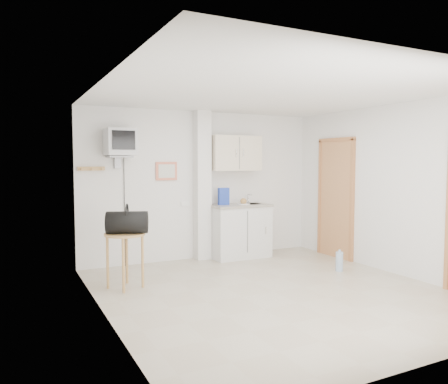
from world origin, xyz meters
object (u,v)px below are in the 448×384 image
round_table (125,242)px  water_bottle (339,261)px  crt_television (120,143)px  duffel_bag (127,222)px

round_table → water_bottle: 3.20m
crt_television → round_table: size_ratio=2.96×
crt_television → round_table: 1.68m
crt_television → water_bottle: crt_television is taller
duffel_bag → round_table: bearing=135.0°
water_bottle → round_table: bearing=169.5°
duffel_bag → water_bottle: duffel_bag is taller
duffel_bag → water_bottle: 3.22m
crt_television → round_table: bearing=-101.3°
crt_television → water_bottle: (2.91, -1.58, -1.79)m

